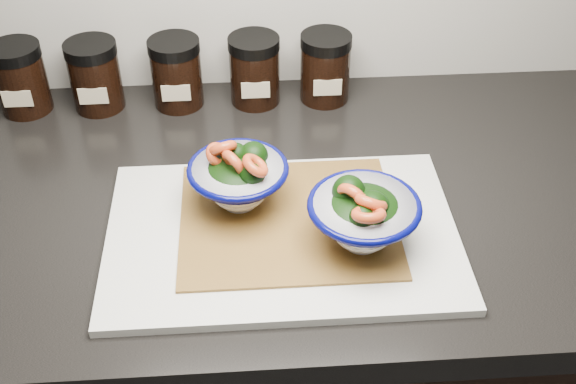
{
  "coord_description": "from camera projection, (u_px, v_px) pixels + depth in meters",
  "views": [
    {
      "loc": [
        0.13,
        0.67,
        1.54
      ],
      "look_at": [
        0.18,
        1.38,
        0.96
      ],
      "focal_mm": 45.0,
      "sensor_mm": 36.0,
      "label": 1
    }
  ],
  "objects": [
    {
      "name": "spice_jar_d",
      "position": [
        255.0,
        70.0,
        1.15
      ],
      "size": [
        0.08,
        0.08,
        0.11
      ],
      "color": "black",
      "rests_on": "countertop"
    },
    {
      "name": "bowl_left",
      "position": [
        239.0,
        178.0,
        0.94
      ],
      "size": [
        0.13,
        0.13,
        0.1
      ],
      "rotation": [
        0.0,
        0.0,
        0.42
      ],
      "color": "white",
      "rests_on": "bamboo_mat"
    },
    {
      "name": "spice_jar_b",
      "position": [
        95.0,
        76.0,
        1.14
      ],
      "size": [
        0.08,
        0.08,
        0.11
      ],
      "color": "black",
      "rests_on": "countertop"
    },
    {
      "name": "countertop",
      "position": [
        155.0,
        208.0,
        1.01
      ],
      "size": [
        3.5,
        0.6,
        0.04
      ],
      "primitive_type": "cube",
      "color": "black",
      "rests_on": "cabinet"
    },
    {
      "name": "spice_jar_c",
      "position": [
        176.0,
        73.0,
        1.15
      ],
      "size": [
        0.08,
        0.08,
        0.11
      ],
      "color": "black",
      "rests_on": "countertop"
    },
    {
      "name": "cutting_board",
      "position": [
        282.0,
        234.0,
        0.93
      ],
      "size": [
        0.45,
        0.3,
        0.01
      ],
      "primitive_type": "cube",
      "color": "silver",
      "rests_on": "countertop"
    },
    {
      "name": "bowl_right",
      "position": [
        363.0,
        216.0,
        0.88
      ],
      "size": [
        0.14,
        0.14,
        0.1
      ],
      "rotation": [
        0.0,
        0.0,
        0.22
      ],
      "color": "white",
      "rests_on": "bamboo_mat"
    },
    {
      "name": "spice_jar_e",
      "position": [
        325.0,
        67.0,
        1.16
      ],
      "size": [
        0.08,
        0.08,
        0.11
      ],
      "color": "black",
      "rests_on": "countertop"
    },
    {
      "name": "spice_jar_a",
      "position": [
        20.0,
        78.0,
        1.13
      ],
      "size": [
        0.08,
        0.08,
        0.11
      ],
      "color": "black",
      "rests_on": "countertop"
    },
    {
      "name": "bamboo_mat",
      "position": [
        288.0,
        219.0,
        0.94
      ],
      "size": [
        0.28,
        0.24,
        0.0
      ],
      "primitive_type": "cube",
      "color": "olive",
      "rests_on": "cutting_board"
    }
  ]
}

